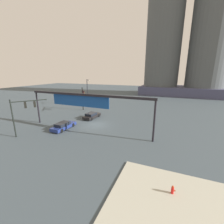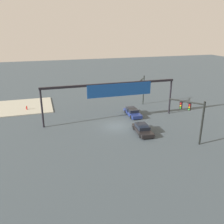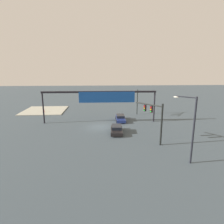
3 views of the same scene
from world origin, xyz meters
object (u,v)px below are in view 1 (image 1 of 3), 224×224
streetlamp_curved_arm (88,90)px  sedan_car_approaching (92,116)px  sedan_car_waiting_far (63,126)px  fire_hydrant_on_curb (173,190)px  traffic_signal_opposite_side (23,110)px  traffic_signal_near_corner (83,95)px

streetlamp_curved_arm → sedan_car_approaching: bearing=-13.6°
streetlamp_curved_arm → sedan_car_waiting_far: 19.33m
sedan_car_waiting_far → fire_hydrant_on_curb: (17.81, -8.29, -0.09)m
traffic_signal_opposite_side → streetlamp_curved_arm: 22.47m
sedan_car_approaching → sedan_car_waiting_far: size_ratio=0.96×
traffic_signal_opposite_side → sedan_car_waiting_far: traffic_signal_opposite_side is taller
sedan_car_approaching → fire_hydrant_on_curb: 22.73m
streetlamp_curved_arm → fire_hydrant_on_curb: (23.76, -26.27, -3.97)m
sedan_car_approaching → fire_hydrant_on_curb: (16.45, -15.68, -0.09)m
streetlamp_curved_arm → sedan_car_waiting_far: (5.94, -17.98, -3.88)m
traffic_signal_near_corner → sedan_car_approaching: bearing=8.6°
traffic_signal_opposite_side → streetlamp_curved_arm: bearing=43.8°
sedan_car_approaching → sedan_car_waiting_far: (-1.36, -7.40, 0.00)m
streetlamp_curved_arm → traffic_signal_opposite_side: bearing=-42.2°
streetlamp_curved_arm → traffic_signal_near_corner: bearing=-27.3°
streetlamp_curved_arm → fire_hydrant_on_curb: bearing=-6.1°
streetlamp_curved_arm → sedan_car_waiting_far: streetlamp_curved_arm is taller
traffic_signal_near_corner → sedan_car_waiting_far: 13.00m
sedan_car_waiting_far → fire_hydrant_on_curb: size_ratio=6.78×
traffic_signal_near_corner → traffic_signal_opposite_side: traffic_signal_near_corner is taller
streetlamp_curved_arm → sedan_car_approaching: (7.30, -10.58, -3.88)m
streetlamp_curved_arm → sedan_car_approaching: size_ratio=1.64×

